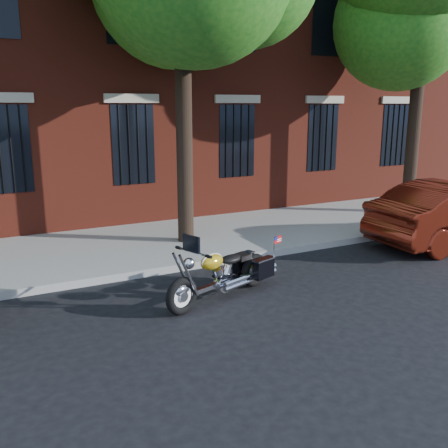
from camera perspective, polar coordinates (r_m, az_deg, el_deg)
ground at (r=8.86m, az=0.05°, el=-7.61°), size 120.00×120.00×0.00m
curb at (r=10.02m, az=-3.58°, el=-4.68°), size 40.00×0.16×0.15m
sidewalk at (r=11.69m, az=-7.29°, el=-2.10°), size 40.00×3.60×0.15m
building at (r=18.04m, az=-15.91°, el=21.92°), size 26.00×10.08×12.00m
motorcycle at (r=8.41m, az=0.21°, el=-5.77°), size 2.42×1.17×1.23m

